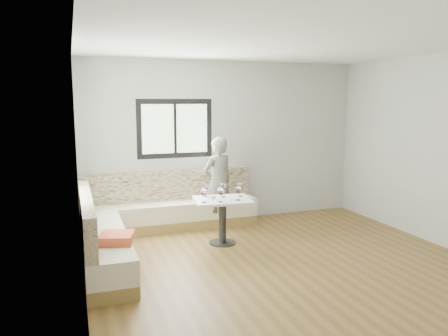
# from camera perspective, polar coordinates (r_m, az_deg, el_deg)

# --- Properties ---
(room) EXTENTS (5.01, 5.01, 2.81)m
(room) POSITION_cam_1_polar(r_m,az_deg,el_deg) (5.47, 7.84, 1.28)
(room) COLOR brown
(room) RESTS_ON ground
(banquette) EXTENTS (2.90, 2.80, 0.95)m
(banquette) POSITION_cam_1_polar(r_m,az_deg,el_deg) (6.69, -10.32, -6.85)
(banquette) COLOR olive
(banquette) RESTS_ON ground
(table) EXTENTS (0.91, 0.75, 0.68)m
(table) POSITION_cam_1_polar(r_m,az_deg,el_deg) (6.51, -0.19, -5.52)
(table) COLOR black
(table) RESTS_ON ground
(person) EXTENTS (0.64, 0.52, 1.53)m
(person) POSITION_cam_1_polar(r_m,az_deg,el_deg) (7.31, -0.81, -1.90)
(person) COLOR slate
(person) RESTS_ON ground
(olive_ramekin) EXTENTS (0.11, 0.11, 0.04)m
(olive_ramekin) POSITION_cam_1_polar(r_m,az_deg,el_deg) (6.50, -1.59, -3.79)
(olive_ramekin) COLOR white
(olive_ramekin) RESTS_ON table
(wine_glass_a) EXTENTS (0.10, 0.10, 0.22)m
(wine_glass_a) POSITION_cam_1_polar(r_m,az_deg,el_deg) (6.21, -2.66, -3.17)
(wine_glass_a) COLOR white
(wine_glass_a) RESTS_ON table
(wine_glass_b) EXTENTS (0.10, 0.10, 0.22)m
(wine_glass_b) POSITION_cam_1_polar(r_m,az_deg,el_deg) (6.24, -0.43, -3.11)
(wine_glass_b) COLOR white
(wine_glass_b) RESTS_ON table
(wine_glass_c) EXTENTS (0.10, 0.10, 0.22)m
(wine_glass_c) POSITION_cam_1_polar(r_m,az_deg,el_deg) (6.35, 1.87, -2.90)
(wine_glass_c) COLOR white
(wine_glass_c) RESTS_ON table
(wine_glass_d) EXTENTS (0.10, 0.10, 0.22)m
(wine_glass_d) POSITION_cam_1_polar(r_m,az_deg,el_deg) (6.57, -0.13, -2.51)
(wine_glass_d) COLOR white
(wine_glass_d) RESTS_ON table
(wine_glass_e) EXTENTS (0.10, 0.10, 0.22)m
(wine_glass_e) POSITION_cam_1_polar(r_m,az_deg,el_deg) (6.61, 2.13, -2.44)
(wine_glass_e) COLOR white
(wine_glass_e) RESTS_ON table
(wine_glass_f) EXTENTS (0.10, 0.10, 0.22)m
(wine_glass_f) POSITION_cam_1_polar(r_m,az_deg,el_deg) (6.59, -2.49, -2.47)
(wine_glass_f) COLOR white
(wine_glass_f) RESTS_ON table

